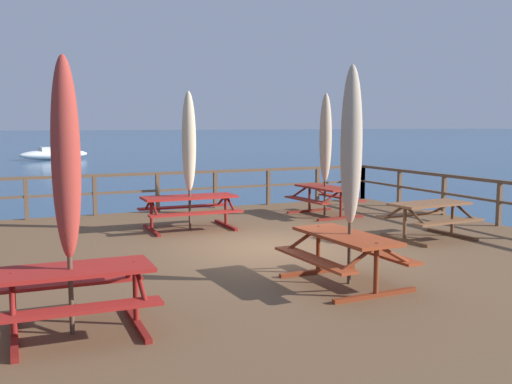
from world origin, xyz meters
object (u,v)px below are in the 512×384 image
object	(u,v)px
sailboat_distant	(54,154)
lamp_post_hooked	(357,134)
picnic_table_mid_centre	(345,248)
picnic_table_mid_right	(189,205)
picnic_table_front_left	(325,194)
patio_umbrella_tall_mid_right	(351,146)
picnic_table_back_right	(76,286)
patio_umbrella_tall_back_left	(66,160)
patio_umbrella_short_front	(326,138)
picnic_table_back_left	(429,213)
patio_umbrella_tall_back_right	(189,142)

from	to	relation	value
sailboat_distant	lamp_post_hooked	bearing A→B (deg)	-82.38
picnic_table_mid_centre	picnic_table_mid_right	size ratio (longest dim) A/B	0.88
picnic_table_front_left	patio_umbrella_tall_mid_right	world-z (taller)	patio_umbrella_tall_mid_right
picnic_table_mid_right	picnic_table_back_right	xyz separation A→B (m)	(-3.25, -5.90, -0.01)
picnic_table_mid_right	patio_umbrella_tall_back_left	size ratio (longest dim) A/B	0.68
patio_umbrella_tall_mid_right	patio_umbrella_short_front	size ratio (longest dim) A/B	1.02
picnic_table_back_left	patio_umbrella_tall_mid_right	size ratio (longest dim) A/B	0.55
picnic_table_mid_right	lamp_post_hooked	distance (m)	6.69
patio_umbrella_tall_mid_right	picnic_table_front_left	bearing A→B (deg)	62.25
picnic_table_front_left	patio_umbrella_tall_back_right	size ratio (longest dim) A/B	0.60
picnic_table_mid_right	picnic_table_back_left	xyz separation A→B (m)	(4.25, -3.15, -0.01)
patio_umbrella_tall_mid_right	patio_umbrella_tall_back_left	distance (m)	4.11
patio_umbrella_tall_mid_right	patio_umbrella_tall_back_left	bearing A→B (deg)	-173.05
picnic_table_back_right	sailboat_distant	xyz separation A→B (m)	(4.09, 47.40, -0.76)
patio_umbrella_tall_back_left	picnic_table_mid_centre	bearing A→B (deg)	7.12
picnic_table_front_left	patio_umbrella_tall_back_left	world-z (taller)	patio_umbrella_tall_back_left
picnic_table_back_left	patio_umbrella_short_front	size ratio (longest dim) A/B	0.56
patio_umbrella_tall_back_left	lamp_post_hooked	xyz separation A→B (m)	(9.40, 8.25, 0.10)
picnic_table_mid_centre	patio_umbrella_tall_back_left	world-z (taller)	patio_umbrella_tall_back_left
patio_umbrella_tall_back_right	sailboat_distant	bearing A→B (deg)	88.83
patio_umbrella_tall_mid_right	patio_umbrella_tall_back_right	world-z (taller)	patio_umbrella_tall_mid_right
patio_umbrella_tall_mid_right	lamp_post_hooked	size ratio (longest dim) A/B	1.02
picnic_table_front_left	picnic_table_back_left	world-z (taller)	same
picnic_table_mid_right	picnic_table_back_right	distance (m)	6.74
patio_umbrella_tall_back_right	lamp_post_hooked	world-z (taller)	lamp_post_hooked
picnic_table_back_right	lamp_post_hooked	world-z (taller)	lamp_post_hooked
picnic_table_mid_centre	lamp_post_hooked	size ratio (longest dim) A/B	0.59
picnic_table_mid_centre	picnic_table_mid_right	xyz separation A→B (m)	(-0.69, 5.44, 0.01)
picnic_table_mid_centre	picnic_table_back_left	distance (m)	4.23
picnic_table_mid_right	patio_umbrella_tall_mid_right	bearing A→B (deg)	-82.04
picnic_table_mid_centre	picnic_table_front_left	distance (m)	6.72
patio_umbrella_tall_mid_right	lamp_post_hooked	world-z (taller)	patio_umbrella_tall_mid_right
picnic_table_back_left	patio_umbrella_tall_back_left	bearing A→B (deg)	-159.80
patio_umbrella_tall_mid_right	patio_umbrella_tall_back_right	bearing A→B (deg)	98.21
picnic_table_back_left	picnic_table_mid_right	bearing A→B (deg)	143.40
sailboat_distant	patio_umbrella_tall_back_right	bearing A→B (deg)	-91.17
patio_umbrella_tall_back_right	sailboat_distant	size ratio (longest dim) A/B	0.41
patio_umbrella_tall_mid_right	patio_umbrella_tall_back_right	distance (m)	5.43
picnic_table_mid_centre	patio_umbrella_tall_back_left	size ratio (longest dim) A/B	0.60
picnic_table_mid_right	patio_umbrella_tall_back_left	world-z (taller)	patio_umbrella_tall_back_left
picnic_table_mid_right	sailboat_distant	bearing A→B (deg)	88.84
sailboat_distant	patio_umbrella_tall_back_left	bearing A→B (deg)	-95.01
patio_umbrella_tall_mid_right	lamp_post_hooked	distance (m)	9.41
picnic_table_back_left	sailboat_distant	world-z (taller)	sailboat_distant
picnic_table_mid_centre	patio_umbrella_tall_back_left	xyz separation A→B (m)	(-4.01, -0.50, 1.45)
picnic_table_mid_centre	lamp_post_hooked	distance (m)	9.57
patio_umbrella_tall_mid_right	picnic_table_mid_centre	bearing A→B (deg)	177.67
picnic_table_mid_right	patio_umbrella_tall_back_right	bearing A→B (deg)	-102.33
patio_umbrella_short_front	patio_umbrella_tall_mid_right	bearing A→B (deg)	-117.78
lamp_post_hooked	sailboat_distant	bearing A→B (deg)	97.62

